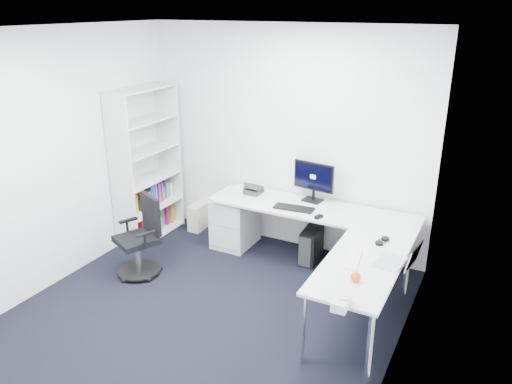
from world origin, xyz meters
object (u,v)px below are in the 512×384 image
at_px(l_desk, 302,247).
at_px(monitor, 313,182).
at_px(task_chair, 136,238).
at_px(laptop, 391,251).
at_px(bookshelf, 146,165).

distance_m(l_desk, monitor, 0.80).
bearing_deg(task_chair, laptop, 30.53).
relative_size(bookshelf, task_chair, 2.16).
height_order(task_chair, laptop, laptop).
height_order(task_chair, monitor, monitor).
distance_m(l_desk, bookshelf, 2.27).
relative_size(l_desk, task_chair, 2.62).
bearing_deg(l_desk, laptop, -27.63).
xyz_separation_m(bookshelf, monitor, (2.08, 0.48, -0.04)).
xyz_separation_m(bookshelf, laptop, (3.25, -0.61, -0.17)).
height_order(l_desk, task_chair, task_chair).
distance_m(l_desk, laptop, 1.30).
bearing_deg(task_chair, l_desk, 51.67).
height_order(bookshelf, monitor, bookshelf).
bearing_deg(bookshelf, monitor, 13.06).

